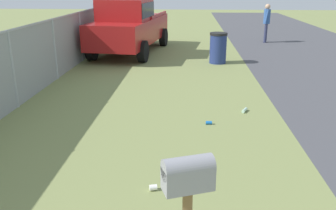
# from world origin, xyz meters

# --- Properties ---
(mailbox) EXTENTS (0.34, 0.49, 1.23)m
(mailbox) POSITION_xyz_m (3.64, -0.25, 0.97)
(mailbox) COLOR brown
(mailbox) RESTS_ON ground
(pickup_truck) EXTENTS (5.62, 2.69, 2.09)m
(pickup_truck) POSITION_xyz_m (14.98, 2.12, 1.11)
(pickup_truck) COLOR maroon
(pickup_truck) RESTS_ON ground
(trash_bin) EXTENTS (0.60, 0.60, 1.05)m
(trash_bin) POSITION_xyz_m (13.28, -1.21, 0.53)
(trash_bin) COLOR navy
(trash_bin) RESTS_ON ground
(pedestrian) EXTENTS (0.48, 0.30, 1.75)m
(pedestrian) POSITION_xyz_m (18.05, -3.76, 1.02)
(pedestrian) COLOR #2D3351
(pedestrian) RESTS_ON ground
(fence_section) EXTENTS (17.88, 0.07, 1.72)m
(fence_section) POSITION_xyz_m (9.55, 3.59, 0.93)
(fence_section) COLOR #9EA3A8
(fence_section) RESTS_ON ground
(litter_can_midfield_b) EXTENTS (0.07, 0.12, 0.07)m
(litter_can_midfield_b) POSITION_xyz_m (7.49, -0.65, 0.03)
(litter_can_midfield_b) COLOR blue
(litter_can_midfield_b) RESTS_ON ground
(litter_cup_by_mailbox) EXTENTS (0.10, 0.12, 0.08)m
(litter_cup_by_mailbox) POSITION_xyz_m (5.05, 0.21, 0.04)
(litter_cup_by_mailbox) COLOR white
(litter_cup_by_mailbox) RESTS_ON ground
(litter_bottle_near_hydrant) EXTENTS (0.23, 0.16, 0.07)m
(litter_bottle_near_hydrant) POSITION_xyz_m (8.27, -1.45, 0.04)
(litter_bottle_near_hydrant) COLOR #B2D8BF
(litter_bottle_near_hydrant) RESTS_ON ground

